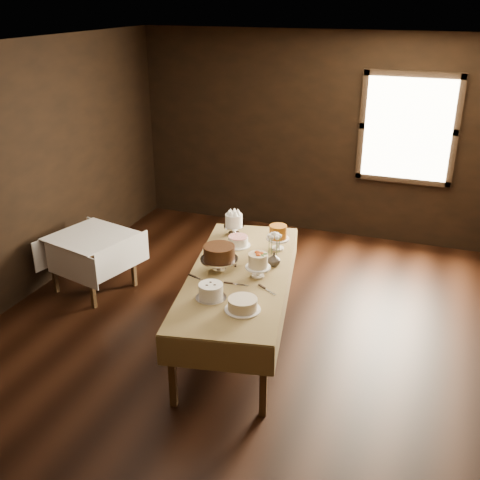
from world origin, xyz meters
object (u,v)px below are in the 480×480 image
(cake_server_d, at_px, (271,262))
(cake_swirl, at_px, (211,292))
(cake_server_e, at_px, (201,280))
(flower_vase, at_px, (274,259))
(cake_caramel, at_px, (278,239))
(cake_server_b, at_px, (270,292))
(cake_lattice, at_px, (238,242))
(cake_chocolate, at_px, (219,259))
(side_table, at_px, (91,242))
(display_table, at_px, (239,277))
(cake_cream, at_px, (243,305))
(cake_meringue, at_px, (234,225))
(cake_server_c, at_px, (236,260))
(cake_flowers, at_px, (258,266))
(cake_server_a, at_px, (241,285))

(cake_server_d, bearing_deg, cake_swirl, -152.01)
(cake_server_e, distance_m, flower_vase, 0.77)
(cake_server_d, height_order, cake_server_e, same)
(cake_caramel, height_order, cake_server_b, cake_caramel)
(cake_lattice, bearing_deg, cake_server_e, -92.80)
(cake_chocolate, height_order, flower_vase, cake_chocolate)
(side_table, height_order, cake_server_e, cake_server_e)
(display_table, xyz_separation_m, cake_server_b, (0.40, -0.28, 0.06))
(cake_cream, xyz_separation_m, flower_vase, (-0.01, 0.92, 0.02))
(cake_server_e, bearing_deg, cake_lattice, 107.73)
(cake_meringue, height_order, cake_caramel, cake_caramel)
(display_table, height_order, cake_cream, cake_cream)
(cake_server_b, height_order, cake_server_c, same)
(cake_server_e, bearing_deg, cake_server_c, 94.86)
(cake_server_b, bearing_deg, cake_cream, -73.63)
(cake_server_d, bearing_deg, cake_cream, -131.47)
(cake_lattice, distance_m, cake_chocolate, 0.61)
(side_table, bearing_deg, cake_flowers, -10.86)
(cake_chocolate, relative_size, cake_server_b, 1.54)
(cake_flowers, xyz_separation_m, flower_vase, (0.07, 0.28, -0.04))
(cake_flowers, distance_m, cake_server_e, 0.55)
(display_table, xyz_separation_m, cake_swirl, (-0.05, -0.58, 0.12))
(cake_lattice, xyz_separation_m, cake_server_c, (0.11, -0.34, -0.04))
(cake_server_e, bearing_deg, cake_chocolate, 94.25)
(cake_server_a, bearing_deg, cake_swirl, -121.52)
(flower_vase, bearing_deg, cake_cream, -89.37)
(cake_caramel, height_order, cake_server_e, cake_caramel)
(cake_flowers, bearing_deg, cake_server_d, 85.85)
(cake_server_c, bearing_deg, cake_flowers, -148.74)
(cake_meringue, relative_size, cake_server_c, 1.02)
(display_table, bearing_deg, cake_server_d, 54.51)
(side_table, xyz_separation_m, cake_cream, (2.24, -1.05, 0.19))
(cake_meringue, height_order, cake_server_b, cake_meringue)
(cake_server_d, bearing_deg, cake_meringue, 93.19)
(cake_lattice, xyz_separation_m, cake_chocolate, (0.03, -0.60, 0.07))
(cake_server_c, xyz_separation_m, flower_vase, (0.40, 0.01, 0.07))
(cake_cream, relative_size, cake_server_b, 1.29)
(cake_chocolate, height_order, cake_server_a, cake_chocolate)
(cake_caramel, height_order, cake_server_d, cake_caramel)
(cake_meringue, bearing_deg, cake_flowers, -56.68)
(cake_server_c, bearing_deg, cake_server_e, 145.54)
(cake_chocolate, bearing_deg, cake_caramel, 60.05)
(display_table, distance_m, side_table, 2.00)
(cake_swirl, bearing_deg, side_table, 153.30)
(cake_server_e, bearing_deg, cake_swirl, -31.77)
(flower_vase, bearing_deg, cake_meringue, 136.89)
(cake_server_d, bearing_deg, cake_caramel, 51.38)
(cake_lattice, bearing_deg, display_table, -68.02)
(display_table, distance_m, cake_cream, 0.73)
(cake_server_b, bearing_deg, cake_flowers, 162.69)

